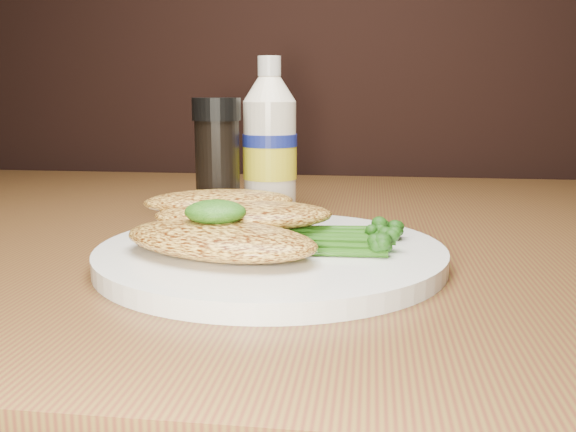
# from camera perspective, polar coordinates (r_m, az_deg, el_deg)

# --- Properties ---
(plate) EXTENTS (0.28, 0.28, 0.01)m
(plate) POSITION_cam_1_polar(r_m,az_deg,el_deg) (0.51, -1.55, -3.52)
(plate) COLOR white
(plate) RESTS_ON dining_table
(chicken_front) EXTENTS (0.18, 0.13, 0.03)m
(chicken_front) POSITION_cam_1_polar(r_m,az_deg,el_deg) (0.47, -6.28, -2.16)
(chicken_front) COLOR #ECB64B
(chicken_front) RESTS_ON plate
(chicken_mid) EXTENTS (0.16, 0.10, 0.02)m
(chicken_mid) POSITION_cam_1_polar(r_m,az_deg,el_deg) (0.53, -4.02, 0.06)
(chicken_mid) COLOR #ECB64B
(chicken_mid) RESTS_ON plate
(chicken_back) EXTENTS (0.14, 0.10, 0.02)m
(chicken_back) POSITION_cam_1_polar(r_m,az_deg,el_deg) (0.55, -6.29, 1.31)
(chicken_back) COLOR #ECB64B
(chicken_back) RESTS_ON plate
(pesto_front) EXTENTS (0.06, 0.05, 0.02)m
(pesto_front) POSITION_cam_1_polar(r_m,az_deg,el_deg) (0.48, -6.64, 0.38)
(pesto_front) COLOR #0C3508
(pesto_front) RESTS_ON chicken_front
(broccolini_bundle) EXTENTS (0.16, 0.14, 0.02)m
(broccolini_bundle) POSITION_cam_1_polar(r_m,az_deg,el_deg) (0.51, 3.62, -1.57)
(broccolini_bundle) COLOR #245713
(broccolini_bundle) RESTS_ON plate
(mayo_bottle) EXTENTS (0.08, 0.08, 0.18)m
(mayo_bottle) POSITION_cam_1_polar(r_m,az_deg,el_deg) (0.72, -1.67, 7.37)
(mayo_bottle) COLOR white
(mayo_bottle) RESTS_ON dining_table
(pepper_grinder) EXTENTS (0.06, 0.06, 0.13)m
(pepper_grinder) POSITION_cam_1_polar(r_m,az_deg,el_deg) (0.70, -6.45, 5.33)
(pepper_grinder) COLOR black
(pepper_grinder) RESTS_ON dining_table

